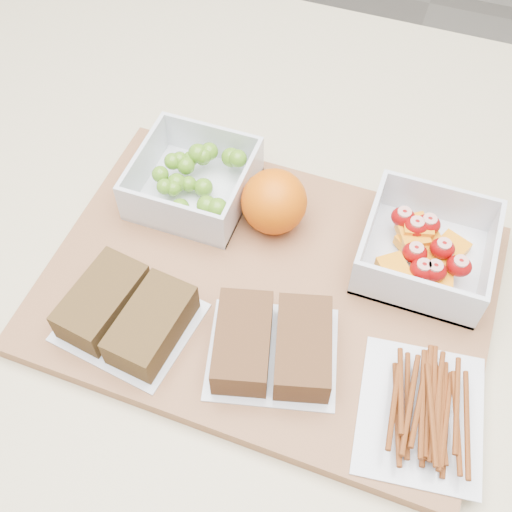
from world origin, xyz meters
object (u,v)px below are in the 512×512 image
object	(u,v)px
fruit_container	(425,250)
pretzel_bag	(424,408)
cutting_board	(267,289)
sandwich_bag_center	(273,345)
grape_container	(195,180)
orange	(274,202)
sandwich_bag_left	(127,313)

from	to	relation	value
fruit_container	pretzel_bag	xyz separation A→B (m)	(0.03, -0.15, -0.01)
cutting_board	fruit_container	distance (m)	0.16
pretzel_bag	sandwich_bag_center	bearing A→B (deg)	175.51
grape_container	sandwich_bag_center	distance (m)	0.20
orange	sandwich_bag_left	distance (m)	0.18
grape_container	orange	bearing A→B (deg)	-6.03
grape_container	sandwich_bag_center	size ratio (longest dim) A/B	0.85
cutting_board	sandwich_bag_left	world-z (taller)	sandwich_bag_left
sandwich_bag_left	sandwich_bag_center	bearing A→B (deg)	6.12
sandwich_bag_left	sandwich_bag_center	xyz separation A→B (m)	(0.13, 0.01, -0.00)
fruit_container	orange	xyz separation A→B (m)	(-0.15, -0.00, 0.01)
cutting_board	orange	size ratio (longest dim) A/B	6.39
fruit_container	pretzel_bag	world-z (taller)	fruit_container
grape_container	cutting_board	bearing A→B (deg)	-37.36
grape_container	sandwich_bag_left	size ratio (longest dim) A/B	0.90
grape_container	fruit_container	world-z (taller)	fruit_container
orange	pretzel_bag	world-z (taller)	orange
fruit_container	grape_container	bearing A→B (deg)	178.30
cutting_board	fruit_container	world-z (taller)	fruit_container
orange	sandwich_bag_center	distance (m)	0.15
pretzel_bag	grape_container	bearing A→B (deg)	149.30
sandwich_bag_left	pretzel_bag	size ratio (longest dim) A/B	0.92
orange	pretzel_bag	distance (m)	0.24
cutting_board	pretzel_bag	world-z (taller)	pretzel_bag
grape_container	pretzel_bag	xyz separation A→B (m)	(0.27, -0.16, -0.01)
orange	pretzel_bag	bearing A→B (deg)	-39.75
cutting_board	pretzel_bag	distance (m)	0.18
orange	cutting_board	bearing A→B (deg)	-75.44
grape_container	fruit_container	size ratio (longest dim) A/B	0.96
cutting_board	sandwich_bag_left	bearing A→B (deg)	-141.24
orange	sandwich_bag_center	size ratio (longest dim) A/B	0.49
fruit_container	orange	distance (m)	0.15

